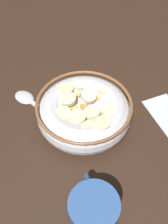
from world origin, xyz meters
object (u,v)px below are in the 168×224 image
object	(u,v)px
cereal_bowl	(84,111)
folded_napkin	(168,115)
coffee_mug	(93,213)
spoon	(30,100)

from	to	relation	value
cereal_bowl	folded_napkin	size ratio (longest dim) A/B	1.72
coffee_mug	folded_napkin	bearing A→B (deg)	-48.14
cereal_bowl	folded_napkin	distance (cm)	18.02
folded_napkin	coffee_mug	bearing A→B (deg)	131.86
spoon	coffee_mug	size ratio (longest dim) A/B	1.47
spoon	folded_napkin	xyz separation A→B (cm)	(-9.26, -28.30, -0.20)
cereal_bowl	coffee_mug	xyz separation A→B (cm)	(-19.68, 2.38, 1.09)
coffee_mug	cereal_bowl	bearing A→B (deg)	-6.89
spoon	folded_napkin	distance (cm)	29.78
cereal_bowl	folded_napkin	bearing A→B (deg)	-95.49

